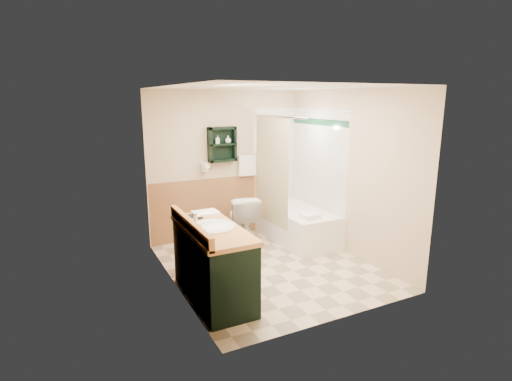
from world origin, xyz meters
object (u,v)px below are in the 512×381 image
Objects in this scene: hair_dryer at (204,167)px; vanity at (213,263)px; toilet at (242,219)px; soap_bottle_b at (228,140)px; wall_shelf at (222,144)px; soap_bottle_a at (218,142)px; vanity_book at (186,210)px; bathtub at (298,224)px.

hair_dryer reaches higher than vanity.
toilet is (0.46, -0.40, -0.81)m from hair_dryer.
toilet is 1.28m from soap_bottle_b.
soap_bottle_b is at bearing -68.63° from toilet.
vanity is at bearing -117.82° from soap_bottle_b.
wall_shelf reaches higher than soap_bottle_a.
vanity_book is 1.87m from soap_bottle_a.
toilet is at bearing -56.60° from soap_bottle_a.
wall_shelf reaches higher than vanity_book.
toilet is (-0.86, 0.29, 0.13)m from bathtub.
toilet is at bearing -40.63° from hair_dryer.
wall_shelf is 0.09m from soap_bottle_a.
wall_shelf is 4.21× the size of soap_bottle_a.
soap_bottle_a is at bearing -176.41° from wall_shelf.
vanity_book is 1.86× the size of soap_bottle_b.
hair_dryer is at bearing 55.84° from vanity_book.
wall_shelf is 1.23m from toilet.
vanity_book is (-0.17, 0.43, 0.54)m from vanity.
soap_bottle_a is (0.82, 1.88, 1.16)m from vanity.
soap_bottle_b is (1.16, 1.46, 0.64)m from vanity_book.
hair_dryer is (-0.30, 0.02, -0.35)m from wall_shelf.
vanity is 1.71× the size of toilet.
soap_bottle_a is (-0.24, 0.37, 1.21)m from toilet.
toilet is 6.62× the size of soap_bottle_b.
hair_dryer reaches higher than toilet.
vanity is at bearing -107.26° from hair_dryer.
soap_bottle_b reaches higher than soap_bottle_a.
soap_bottle_a is at bearing 66.60° from vanity.
bathtub is at bearing 32.57° from vanity.
bathtub is (1.03, -0.66, -1.29)m from wall_shelf.
hair_dryer is at bearing 72.74° from vanity.
soap_bottle_a reaches higher than vanity_book.
hair_dryer is 1.84× the size of soap_bottle_a.
vanity_book is at bearing -128.47° from soap_bottle_b.
wall_shelf is 2.47× the size of vanity_book.
bathtub is at bearing -30.79° from soap_bottle_a.
vanity_book is at bearing -158.99° from bathtub.
vanity_book reaches higher than toilet.
vanity is 0.90× the size of bathtub.
vanity_book is at bearing 53.50° from toilet.
vanity_book is (-1.06, -1.46, -0.58)m from wall_shelf.
vanity is 2.28m from bathtub.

